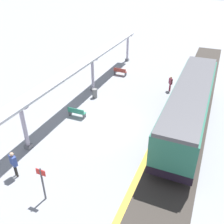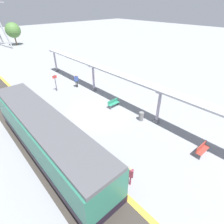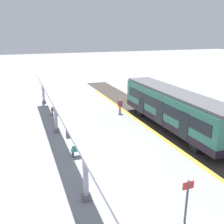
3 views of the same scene
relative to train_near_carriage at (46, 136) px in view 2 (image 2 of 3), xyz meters
The scene contains 15 objects.
ground_plane 6.50m from the train_near_carriage, 20.63° to the left, with size 176.00×176.00×0.00m, color gray.
tactile_edge_strip 3.37m from the train_near_carriage, 50.85° to the left, with size 0.39×38.32×0.01m, color gold.
trackbed 2.86m from the train_near_carriage, 90.15° to the left, with size 3.20×50.32×0.01m, color #38332D.
train_near_carriage is the anchor object (origin of this frame).
canopy_pillar_second 10.04m from the train_near_carriage, 16.53° to the right, with size 1.10×0.44×3.40m.
canopy_pillar_third 11.94m from the train_near_carriage, 36.33° to the left, with size 1.10×0.44×3.40m.
canopy_pillar_fourth 19.86m from the train_near_carriage, 61.02° to the left, with size 1.10×0.44×3.40m.
canopy_beam 10.04m from the train_near_carriage, 13.63° to the left, with size 1.20×30.88×0.16m, color #A8AAB2.
bench_near_end 11.67m from the train_near_carriage, 41.70° to the right, with size 1.51×0.49×0.86m.
bench_mid_platform 8.98m from the train_near_carriage, 14.23° to the left, with size 1.51×0.46×0.86m.
trash_bin 9.07m from the train_near_carriage, 10.27° to the right, with size 0.48×0.48×0.89m, color slate.
platform_info_sign 11.82m from the train_near_carriage, 60.05° to the left, with size 0.56×0.10×2.20m.
passenger_waiting_near_edge 6.44m from the train_near_carriage, 66.55° to the right, with size 0.44×0.48×1.56m.
passenger_by_the_benches 12.78m from the train_near_carriage, 48.08° to the left, with size 0.56×0.39×1.79m.
tree_left_background 45.62m from the train_near_carriage, 75.02° to the left, with size 3.73×3.73×5.59m.
Camera 2 is at (-9.09, -12.81, 10.06)m, focal length 28.82 mm.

